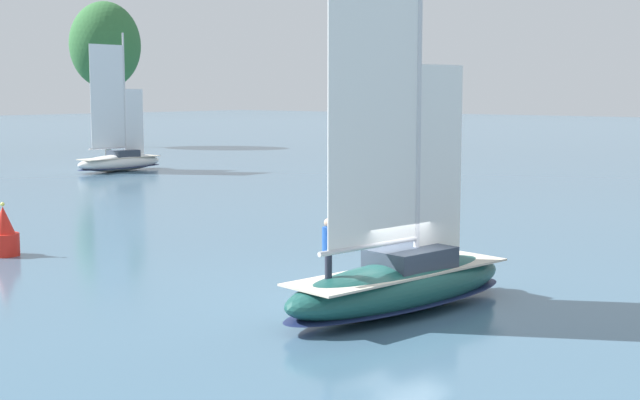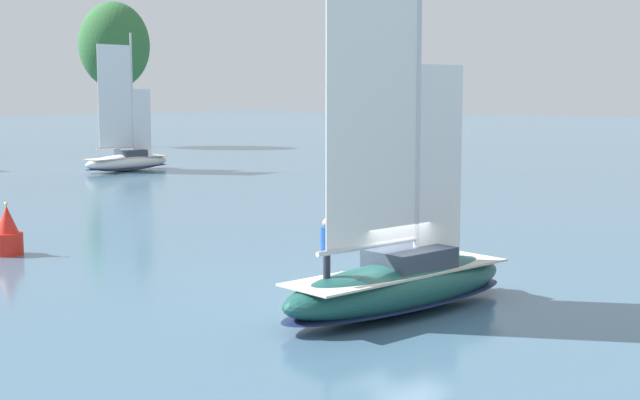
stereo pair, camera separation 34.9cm
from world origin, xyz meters
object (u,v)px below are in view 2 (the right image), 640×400
tree_shore_center (114,46)px  sailboat_main (400,278)px  channel_buoy (8,234)px  sailboat_moored_near_marina (127,160)px

tree_shore_center → sailboat_main: 82.20m
tree_shore_center → channel_buoy: size_ratio=7.86×
sailboat_moored_near_marina → sailboat_main: bearing=-119.0°
sailboat_main → tree_shore_center: bearing=58.3°
tree_shore_center → channel_buoy: 70.17m
sailboat_main → sailboat_moored_near_marina: (23.89, 43.10, -0.07)m
sailboat_main → channel_buoy: 17.00m
sailboat_main → channel_buoy: (-2.43, 16.83, -0.14)m
sailboat_main → channel_buoy: sailboat_main is taller
tree_shore_center → sailboat_main: size_ratio=1.38×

